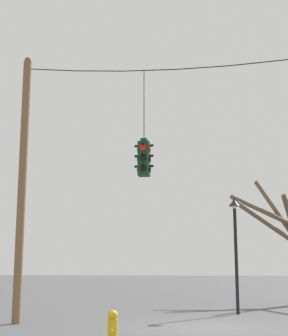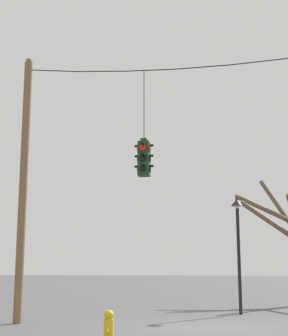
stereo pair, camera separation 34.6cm
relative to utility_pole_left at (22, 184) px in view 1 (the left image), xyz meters
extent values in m
plane|color=#4C4C4F|center=(5.73, 0.12, -4.23)|extent=(200.00, 200.00, 0.00)
cylinder|color=brown|center=(0.00, 0.00, -0.07)|extent=(0.26, 0.26, 8.33)
sphere|color=brown|center=(0.00, 0.00, 4.15)|extent=(0.21, 0.21, 0.21)
cylinder|color=black|center=(0.82, 0.00, 3.76)|extent=(1.64, 0.03, 0.22)
cylinder|color=black|center=(2.46, 0.00, 3.60)|extent=(1.64, 0.03, 0.15)
cylinder|color=black|center=(4.09, 0.00, 3.51)|extent=(1.64, 0.03, 0.09)
cylinder|color=black|center=(5.73, 0.00, 3.47)|extent=(1.64, 0.03, 0.03)
cylinder|color=black|center=(7.37, 0.00, 3.51)|extent=(1.64, 0.03, 0.09)
cube|color=#143819|center=(3.90, 0.00, 0.67)|extent=(0.34, 0.34, 1.06)
cube|color=#143819|center=(3.90, 0.00, 1.25)|extent=(0.19, 0.19, 0.10)
cylinder|color=black|center=(3.90, 0.00, 2.40)|extent=(0.02, 0.02, 2.21)
cylinder|color=red|center=(3.90, -0.18, 0.99)|extent=(0.20, 0.03, 0.20)
cylinder|color=black|center=(3.90, -0.23, 1.08)|extent=(0.07, 0.12, 0.07)
cylinder|color=black|center=(3.90, -0.18, 0.67)|extent=(0.20, 0.03, 0.20)
cylinder|color=black|center=(3.90, -0.23, 0.76)|extent=(0.07, 0.12, 0.07)
cylinder|color=black|center=(3.90, -0.18, 0.35)|extent=(0.20, 0.03, 0.20)
cylinder|color=black|center=(3.90, -0.23, 0.44)|extent=(0.07, 0.12, 0.07)
cylinder|color=red|center=(3.90, 0.18, 0.99)|extent=(0.20, 0.03, 0.20)
cylinder|color=black|center=(3.90, 0.23, 1.08)|extent=(0.07, 0.12, 0.07)
cylinder|color=black|center=(3.90, 0.18, 0.67)|extent=(0.20, 0.03, 0.20)
cylinder|color=black|center=(3.90, 0.23, 0.76)|extent=(0.07, 0.12, 0.07)
cylinder|color=black|center=(3.90, 0.18, 0.35)|extent=(0.20, 0.03, 0.20)
cylinder|color=black|center=(3.90, 0.23, 0.44)|extent=(0.07, 0.12, 0.07)
cylinder|color=red|center=(3.72, 0.00, 0.99)|extent=(0.03, 0.20, 0.20)
cylinder|color=black|center=(3.67, 0.00, 1.08)|extent=(0.12, 0.07, 0.07)
cylinder|color=black|center=(3.72, 0.00, 0.67)|extent=(0.03, 0.20, 0.20)
cylinder|color=black|center=(3.67, 0.00, 0.76)|extent=(0.12, 0.07, 0.07)
cylinder|color=black|center=(3.72, 0.00, 0.35)|extent=(0.03, 0.20, 0.20)
cylinder|color=black|center=(3.67, 0.00, 0.44)|extent=(0.12, 0.07, 0.07)
cylinder|color=red|center=(4.09, 0.00, 0.99)|extent=(0.03, 0.20, 0.20)
cylinder|color=black|center=(4.13, 0.00, 1.08)|extent=(0.12, 0.07, 0.07)
cylinder|color=black|center=(4.09, 0.00, 0.67)|extent=(0.03, 0.20, 0.20)
cylinder|color=black|center=(4.13, 0.00, 0.76)|extent=(0.12, 0.07, 0.07)
cylinder|color=black|center=(4.09, 0.00, 0.35)|extent=(0.03, 0.20, 0.20)
cylinder|color=black|center=(4.13, 0.00, 0.44)|extent=(0.12, 0.07, 0.07)
cylinder|color=black|center=(6.54, 4.46, -2.15)|extent=(0.12, 0.12, 4.17)
cylinder|color=black|center=(6.54, 4.23, -0.11)|extent=(0.07, 0.46, 0.07)
cone|color=#232328|center=(6.54, 4.00, -0.24)|extent=(0.42, 0.42, 0.25)
sphere|color=silver|center=(6.54, 4.00, -0.36)|extent=(0.19, 0.19, 0.19)
cylinder|color=brown|center=(8.44, 10.34, 0.13)|extent=(1.96, 1.34, 3.10)
cylinder|color=brown|center=(7.95, 9.39, -0.56)|extent=(2.85, 1.08, 2.06)
cylinder|color=brown|center=(7.82, 10.21, 0.10)|extent=(3.09, 1.04, 1.79)
cylinder|color=gold|center=(3.92, -3.85, -3.95)|extent=(0.22, 0.22, 0.56)
sphere|color=gold|center=(3.92, -3.85, -3.59)|extent=(0.22, 0.22, 0.22)
cylinder|color=gold|center=(3.92, -3.99, -3.89)|extent=(0.09, 0.10, 0.09)
camera|label=1|loc=(6.66, -15.02, -2.59)|focal=55.00mm
camera|label=2|loc=(7.00, -14.95, -2.59)|focal=55.00mm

